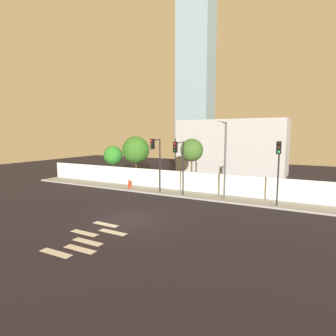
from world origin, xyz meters
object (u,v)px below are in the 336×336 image
object	(u,v)px
street_lamp_curbside	(224,153)
roadside_tree_midright	(192,150)
traffic_light_center	(279,160)
traffic_light_right	(179,157)
roadside_tree_midleft	(136,150)
fire_hydrant	(130,184)
roadside_tree_leftmost	(113,155)
traffic_light_left	(156,154)

from	to	relation	value
street_lamp_curbside	roadside_tree_midright	world-z (taller)	street_lamp_curbside
traffic_light_center	traffic_light_right	distance (m)	7.88
roadside_tree_midleft	roadside_tree_midright	size ratio (longest dim) A/B	1.04
traffic_light_center	fire_hydrant	world-z (taller)	traffic_light_center
roadside_tree_leftmost	traffic_light_center	bearing A→B (deg)	-11.42
traffic_light_left	roadside_tree_leftmost	xyz separation A→B (m)	(-7.96, 3.73, -0.68)
traffic_light_left	traffic_light_center	distance (m)	10.26
traffic_light_right	street_lamp_curbside	bearing A→B (deg)	8.59
traffic_light_left	roadside_tree_leftmost	bearing A→B (deg)	154.92
roadside_tree_midleft	roadside_tree_midright	bearing A→B (deg)	0.00
traffic_light_center	roadside_tree_leftmost	xyz separation A→B (m)	(-18.22, 3.68, -0.61)
fire_hydrant	roadside_tree_midright	distance (m)	7.00
traffic_light_left	street_lamp_curbside	bearing A→B (deg)	3.49
traffic_light_right	roadside_tree_midright	xyz separation A→B (m)	(-0.50, 3.92, 0.32)
traffic_light_left	roadside_tree_midright	xyz separation A→B (m)	(1.88, 3.73, 0.19)
traffic_light_center	fire_hydrant	bearing A→B (deg)	177.24
traffic_light_left	street_lamp_curbside	world-z (taller)	street_lamp_curbside
traffic_light_center	fire_hydrant	distance (m)	14.11
roadside_tree_leftmost	roadside_tree_midright	world-z (taller)	roadside_tree_midright
roadside_tree_leftmost	roadside_tree_midleft	xyz separation A→B (m)	(3.18, -0.00, 0.72)
traffic_light_left	roadside_tree_leftmost	size ratio (longest dim) A/B	1.19
roadside_tree_leftmost	fire_hydrant	bearing A→B (deg)	-34.06
traffic_light_center	roadside_tree_leftmost	world-z (taller)	traffic_light_center
roadside_tree_midright	roadside_tree_leftmost	bearing A→B (deg)	180.00
roadside_tree_midleft	traffic_light_right	bearing A→B (deg)	-28.66
roadside_tree_leftmost	traffic_light_left	bearing A→B (deg)	-25.08
traffic_light_right	street_lamp_curbside	size ratio (longest dim) A/B	0.75
roadside_tree_midleft	traffic_light_left	bearing A→B (deg)	-37.91
traffic_light_right	fire_hydrant	distance (m)	6.66
traffic_light_center	traffic_light_right	world-z (taller)	traffic_light_center
traffic_light_center	roadside_tree_midleft	xyz separation A→B (m)	(-15.05, 3.68, 0.11)
traffic_light_left	street_lamp_curbside	size ratio (longest dim) A/B	0.78
traffic_light_left	fire_hydrant	size ratio (longest dim) A/B	5.89
traffic_light_left	traffic_light_right	world-z (taller)	traffic_light_left
traffic_light_left	traffic_light_center	bearing A→B (deg)	0.25
traffic_light_left	roadside_tree_midleft	bearing A→B (deg)	142.09
roadside_tree_leftmost	roadside_tree_midleft	world-z (taller)	roadside_tree_midleft
traffic_light_right	roadside_tree_leftmost	world-z (taller)	traffic_light_right
traffic_light_right	roadside_tree_midleft	size ratio (longest dim) A/B	0.90
traffic_light_right	roadside_tree_leftmost	size ratio (longest dim) A/B	1.14
street_lamp_curbside	fire_hydrant	world-z (taller)	street_lamp_curbside
roadside_tree_leftmost	roadside_tree_midright	size ratio (longest dim) A/B	0.82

